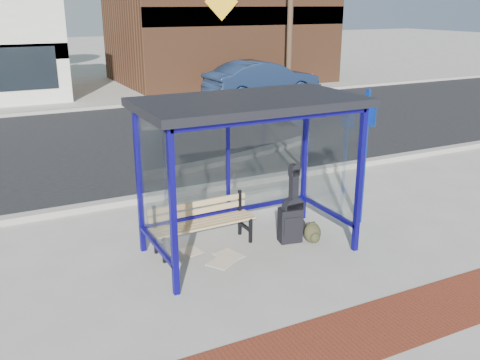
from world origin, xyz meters
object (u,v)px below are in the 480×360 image
guitar_bag (293,215)px  suitcase (290,225)px  backpack (313,233)px  bench (202,220)px  parked_car (262,80)px  fire_hydrant (312,79)px

guitar_bag → suitcase: (-0.05, -0.00, -0.16)m
suitcase → backpack: size_ratio=1.84×
bench → suitcase: 1.44m
parked_car → suitcase: bearing=149.1°
fire_hydrant → guitar_bag: bearing=-125.1°
bench → suitcase: size_ratio=2.67×
suitcase → backpack: (0.31, -0.20, -0.13)m
parked_car → guitar_bag: bearing=149.3°
suitcase → parked_car: 13.75m
bench → fire_hydrant: bench is taller
bench → backpack: (1.66, -0.68, -0.29)m
guitar_bag → fire_hydrant: 17.33m
backpack → parked_car: parked_car is taller
suitcase → parked_car: size_ratio=0.13×
bench → guitar_bag: 1.47m
fire_hydrant → parked_car: bearing=-152.4°
bench → suitcase: (1.35, -0.48, -0.16)m
bench → parked_car: 14.00m
backpack → parked_car: (5.96, 12.43, 0.62)m
parked_car → bench: bearing=143.3°
guitar_bag → fire_hydrant: bearing=51.4°
backpack → parked_car: 13.80m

